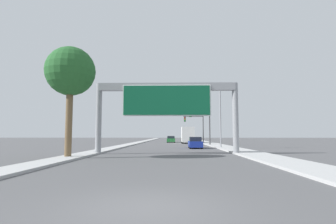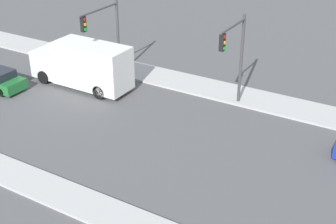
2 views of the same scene
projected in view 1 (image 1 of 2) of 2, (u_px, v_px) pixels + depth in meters
ground_plane at (146, 208)px, 6.42m from camera, size 300.00×300.00×0.00m
sidewalk_right at (202, 142)px, 66.00m from camera, size 3.00×120.00×0.15m
median_strip_left at (143, 142)px, 66.35m from camera, size 2.00×120.00×0.15m
sign_gantry at (167, 100)px, 24.66m from camera, size 13.45×0.73×6.68m
car_near_left at (171, 139)px, 60.38m from camera, size 1.85×4.43×1.51m
car_mid_left at (195, 143)px, 34.81m from camera, size 1.70×4.28×1.51m
truck_box_primary at (187, 135)px, 55.05m from camera, size 2.48×7.86×3.38m
traffic_light_near_intersection at (203, 121)px, 44.49m from camera, size 3.62×0.32×6.20m
traffic_light_mid_block at (197, 124)px, 54.44m from camera, size 4.22×0.32×5.89m
palm_tree_foreground at (70, 72)px, 20.56m from camera, size 3.84×3.84×8.70m
street_lamp_right at (218, 109)px, 34.81m from camera, size 2.32×0.28×8.82m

